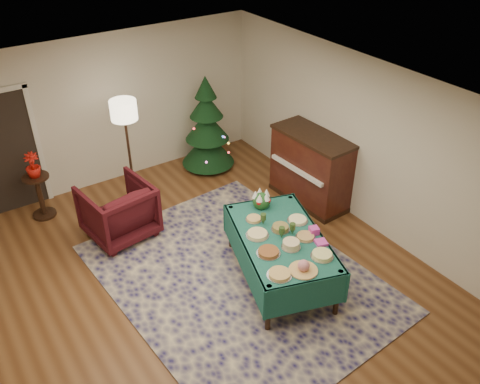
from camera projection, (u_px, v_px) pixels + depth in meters
room_shell at (199, 208)px, 6.38m from camera, size 7.00×7.00×7.00m
doorway at (6, 151)px, 8.20m from camera, size 1.08×0.04×2.16m
rug at (237, 277)px, 7.26m from camera, size 3.47×4.40×0.02m
buffet_table at (281, 245)px, 6.95m from camera, size 1.65×2.17×0.75m
platter_0 at (280, 274)px, 6.20m from camera, size 0.32×0.32×0.05m
platter_1 at (303, 267)px, 6.25m from camera, size 0.37×0.37×0.16m
platter_2 at (322, 255)px, 6.49m from camera, size 0.30×0.30×0.06m
platter_3 at (268, 252)px, 6.55m from camera, size 0.32×0.32×0.05m
platter_4 at (291, 245)px, 6.64m from camera, size 0.26×0.26×0.10m
platter_5 at (305, 237)px, 6.83m from camera, size 0.27×0.27×0.04m
platter_6 at (257, 234)px, 6.87m from camera, size 0.32×0.32×0.05m
platter_7 at (280, 228)px, 6.97m from camera, size 0.26×0.26×0.07m
platter_8 at (298, 220)px, 7.15m from camera, size 0.30×0.30×0.04m
platter_9 at (254, 219)px, 7.18m from camera, size 0.24×0.24×0.04m
goblet_0 at (263, 219)px, 7.05m from camera, size 0.08×0.08×0.17m
goblet_1 at (292, 229)px, 6.86m from camera, size 0.08×0.08×0.17m
goblet_2 at (282, 232)px, 6.79m from camera, size 0.08×0.08×0.17m
napkin_stack at (321, 243)px, 6.72m from camera, size 0.19×0.19×0.04m
gift_box at (314, 231)px, 6.89m from camera, size 0.15×0.15×0.10m
centerpiece at (261, 199)px, 7.39m from camera, size 0.27×0.27×0.31m
armchair at (118, 208)px, 7.87m from camera, size 1.08×1.03×1.00m
floor_lamp at (124, 116)px, 8.26m from camera, size 0.44×0.44×1.81m
side_table at (40, 197)px, 8.38m from camera, size 0.43×0.43×0.76m
potted_plant at (34, 170)px, 8.10m from camera, size 0.23×0.41×0.23m
christmas_tree at (207, 128)px, 9.54m from camera, size 1.13×1.13×1.84m
piano at (311, 169)px, 8.65m from camera, size 0.76×1.50×1.27m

